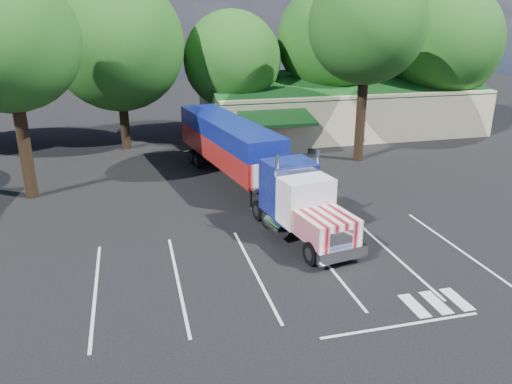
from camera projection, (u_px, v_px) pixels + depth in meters
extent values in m
plane|color=black|center=(227.00, 218.00, 26.38)|extent=(120.00, 120.00, 0.00)
cube|color=#B9B28A|center=(339.00, 109.00, 45.37)|extent=(24.00, 11.00, 4.00)
cube|color=#124117|center=(352.00, 85.00, 42.34)|extent=(24.20, 6.25, 2.10)
cube|color=#124117|center=(331.00, 78.00, 46.72)|extent=(24.20, 6.25, 2.10)
cube|color=#B9B28A|center=(272.00, 134.00, 38.52)|extent=(5.00, 2.50, 2.80)
cube|color=#124117|center=(277.00, 118.00, 36.83)|extent=(5.40, 3.19, 0.80)
cylinder|color=black|center=(19.00, 125.00, 38.93)|extent=(0.70, 0.70, 4.00)
sphere|color=#194A15|center=(8.00, 57.00, 37.19)|extent=(8.40, 8.40, 8.40)
cylinder|color=black|center=(125.00, 122.00, 39.28)|extent=(0.70, 0.70, 4.30)
sphere|color=#194A15|center=(117.00, 44.00, 37.29)|extent=(10.00, 10.00, 10.00)
cylinder|color=black|center=(233.00, 117.00, 42.67)|extent=(0.70, 0.70, 3.60)
sphere|color=#194A15|center=(232.00, 60.00, 41.05)|extent=(8.00, 8.00, 8.00)
cylinder|color=black|center=(329.00, 107.00, 45.06)|extent=(0.70, 0.70, 4.50)
sphere|color=#194A15|center=(333.00, 39.00, 43.08)|extent=(9.60, 9.60, 9.60)
cylinder|color=black|center=(434.00, 107.00, 46.38)|extent=(0.70, 0.70, 3.90)
sphere|color=#194A15|center=(442.00, 42.00, 44.41)|extent=(10.40, 10.40, 10.40)
cylinder|color=black|center=(25.00, 147.00, 28.41)|extent=(0.70, 0.70, 6.00)
sphere|color=#194A15|center=(8.00, 40.00, 26.43)|extent=(7.60, 7.60, 7.60)
cylinder|color=black|center=(361.00, 116.00, 35.70)|extent=(0.70, 0.70, 6.50)
sphere|color=#194A15|center=(367.00, 24.00, 33.59)|extent=(8.00, 8.00, 8.00)
cube|color=black|center=(301.00, 222.00, 24.01)|extent=(2.11, 6.74, 0.24)
cube|color=white|center=(342.00, 255.00, 20.97)|extent=(2.39, 0.65, 0.52)
cube|color=white|center=(341.00, 241.00, 20.95)|extent=(1.15, 0.31, 0.86)
cube|color=white|center=(327.00, 227.00, 21.82)|extent=(2.56, 2.64, 1.10)
cube|color=silver|center=(306.00, 201.00, 23.27)|extent=(2.61, 1.92, 2.19)
cube|color=black|center=(313.00, 195.00, 22.57)|extent=(2.17, 0.46, 0.95)
cube|color=white|center=(298.00, 171.00, 23.54)|extent=(2.46, 0.53, 0.24)
cube|color=#0D0F61|center=(289.00, 186.00, 24.67)|extent=(2.68, 2.29, 2.58)
cylinder|color=white|center=(277.00, 188.00, 23.40)|extent=(0.20, 0.20, 3.24)
cylinder|color=white|center=(317.00, 182.00, 24.25)|extent=(0.20, 0.20, 3.24)
cylinder|color=white|center=(276.00, 226.00, 23.59)|extent=(0.89, 1.61, 0.63)
cylinder|color=white|center=(323.00, 217.00, 24.59)|extent=(0.89, 1.61, 0.63)
cube|color=silver|center=(228.00, 149.00, 31.83)|extent=(4.57, 12.46, 1.43)
cube|color=navy|center=(227.00, 129.00, 31.39)|extent=(4.57, 12.46, 1.14)
cube|color=black|center=(208.00, 153.00, 35.68)|extent=(1.71, 3.49, 0.33)
cube|color=black|center=(251.00, 196.00, 27.61)|extent=(0.13, 0.13, 1.34)
cube|color=black|center=(272.00, 193.00, 28.13)|extent=(0.13, 0.13, 1.34)
cube|color=white|center=(199.00, 150.00, 37.69)|extent=(2.27, 0.51, 0.11)
cylinder|color=black|center=(312.00, 253.00, 21.31)|extent=(0.51, 1.09, 1.05)
cylinder|color=black|center=(351.00, 245.00, 22.09)|extent=(0.51, 1.09, 1.05)
cylinder|color=black|center=(268.00, 217.00, 25.08)|extent=(0.51, 1.09, 1.05)
cylinder|color=black|center=(302.00, 211.00, 25.85)|extent=(0.51, 1.09, 1.05)
cylinder|color=black|center=(259.00, 210.00, 25.98)|extent=(0.51, 1.09, 1.05)
cylinder|color=black|center=(293.00, 205.00, 26.76)|extent=(0.51, 1.09, 1.05)
cylinder|color=black|center=(198.00, 161.00, 34.73)|extent=(0.51, 1.09, 1.05)
cylinder|color=black|center=(225.00, 157.00, 35.51)|extent=(0.51, 1.09, 1.05)
cylinder|color=black|center=(193.00, 157.00, 35.72)|extent=(0.51, 1.09, 1.05)
cylinder|color=black|center=(219.00, 154.00, 36.49)|extent=(0.51, 1.09, 1.05)
imported|color=black|center=(258.00, 203.00, 26.07)|extent=(0.43, 0.62, 1.65)
imported|color=black|center=(230.00, 166.00, 33.96)|extent=(1.11, 1.63, 0.81)
imported|color=#97999E|center=(335.00, 133.00, 41.67)|extent=(5.04, 3.06, 1.57)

